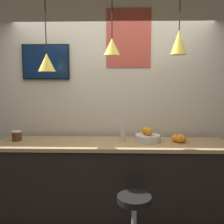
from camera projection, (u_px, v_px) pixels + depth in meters
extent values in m
cube|color=beige|center=(113.00, 105.00, 3.24)|extent=(8.00, 0.06, 2.90)
cube|color=black|center=(112.00, 188.00, 2.93)|extent=(2.63, 0.58, 1.02)
cube|color=tan|center=(112.00, 144.00, 2.87)|extent=(2.67, 0.62, 0.04)
cylinder|color=black|center=(134.00, 199.00, 2.35)|extent=(0.32, 0.32, 0.06)
cylinder|color=beige|center=(148.00, 138.00, 2.90)|extent=(0.29, 0.29, 0.08)
sphere|color=orange|center=(149.00, 132.00, 2.85)|extent=(0.09, 0.09, 0.09)
sphere|color=orange|center=(148.00, 131.00, 2.90)|extent=(0.08, 0.08, 0.08)
sphere|color=orange|center=(148.00, 132.00, 2.90)|extent=(0.07, 0.07, 0.07)
sphere|color=orange|center=(148.00, 131.00, 2.89)|extent=(0.08, 0.08, 0.08)
sphere|color=orange|center=(145.00, 130.00, 2.94)|extent=(0.08, 0.08, 0.08)
sphere|color=orange|center=(181.00, 138.00, 2.93)|extent=(0.07, 0.07, 0.07)
sphere|color=orange|center=(180.00, 139.00, 2.83)|extent=(0.08, 0.08, 0.08)
sphere|color=orange|center=(182.00, 139.00, 2.89)|extent=(0.07, 0.07, 0.07)
sphere|color=orange|center=(175.00, 138.00, 2.87)|extent=(0.08, 0.08, 0.08)
sphere|color=orange|center=(180.00, 137.00, 2.99)|extent=(0.07, 0.07, 0.07)
sphere|color=orange|center=(175.00, 137.00, 2.96)|extent=(0.07, 0.07, 0.07)
sphere|color=orange|center=(182.00, 139.00, 2.83)|extent=(0.09, 0.09, 0.09)
sphere|color=orange|center=(180.00, 138.00, 2.86)|extent=(0.09, 0.09, 0.09)
sphere|color=orange|center=(182.00, 138.00, 2.89)|extent=(0.08, 0.08, 0.08)
cylinder|color=silver|center=(123.00, 133.00, 2.90)|extent=(0.07, 0.07, 0.21)
cylinder|color=silver|center=(123.00, 122.00, 2.88)|extent=(0.03, 0.03, 0.05)
cylinder|color=#562D19|center=(17.00, 136.00, 2.94)|extent=(0.11, 0.11, 0.10)
cylinder|color=white|center=(17.00, 132.00, 2.93)|extent=(0.11, 0.11, 0.01)
cylinder|color=black|center=(45.00, 19.00, 2.71)|extent=(0.01, 0.01, 0.73)
cone|color=yellow|center=(47.00, 62.00, 2.76)|extent=(0.19, 0.19, 0.20)
sphere|color=#F9EFCC|center=(47.00, 70.00, 2.77)|extent=(0.04, 0.04, 0.04)
cylinder|color=black|center=(112.00, 11.00, 2.67)|extent=(0.01, 0.01, 0.58)
cone|color=yellow|center=(112.00, 47.00, 2.72)|extent=(0.18, 0.18, 0.18)
sphere|color=#F9EFCC|center=(112.00, 54.00, 2.73)|extent=(0.04, 0.04, 0.04)
cylinder|color=black|center=(180.00, 6.00, 2.65)|extent=(0.01, 0.01, 0.49)
cone|color=yellow|center=(179.00, 42.00, 2.69)|extent=(0.18, 0.18, 0.26)
sphere|color=#F9EFCC|center=(178.00, 53.00, 2.71)|extent=(0.04, 0.04, 0.04)
cube|color=black|center=(46.00, 62.00, 3.15)|extent=(0.59, 0.04, 0.44)
cube|color=#0F2347|center=(45.00, 62.00, 3.13)|extent=(0.56, 0.01, 0.41)
cube|color=#C64C3D|center=(129.00, 38.00, 3.10)|extent=(0.55, 0.01, 0.72)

